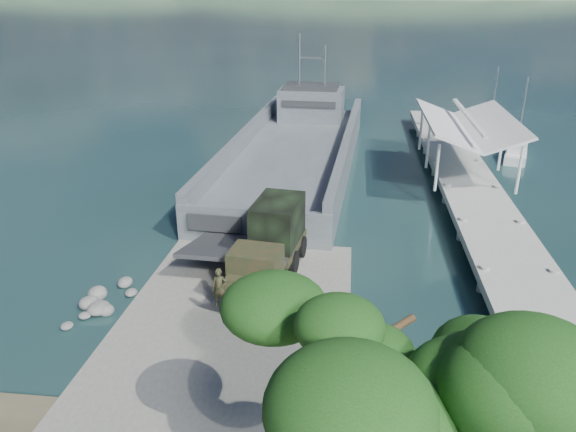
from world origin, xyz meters
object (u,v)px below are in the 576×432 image
object	(u,v)px
sailboat_far	(491,125)
sailboat_near	(516,154)
overhang_tree	(391,380)
landing_craft	(294,158)
military_truck	(271,243)
soldier	(220,296)
pier	(465,169)

from	to	relation	value
sailboat_far	sailboat_near	bearing A→B (deg)	-102.29
overhang_tree	landing_craft	bearing A→B (deg)	99.52
landing_craft	military_truck	size ratio (longest dim) A/B	4.66
soldier	sailboat_near	world-z (taller)	sailboat_near
landing_craft	sailboat_far	distance (m)	24.72
pier	overhang_tree	size ratio (longest dim) A/B	5.55
landing_craft	sailboat_far	xyz separation A→B (m)	(18.88, 15.94, -0.52)
landing_craft	military_truck	bearing A→B (deg)	-84.47
sailboat_near	overhang_tree	world-z (taller)	overhang_tree
pier	military_truck	xyz separation A→B (m)	(-11.98, -15.05, 0.61)
pier	sailboat_far	size ratio (longest dim) A/B	6.89
pier	landing_craft	bearing A→B (deg)	164.02
landing_craft	sailboat_far	world-z (taller)	landing_craft
soldier	sailboat_far	world-z (taller)	sailboat_far
soldier	overhang_tree	distance (m)	12.95
sailboat_near	overhang_tree	bearing A→B (deg)	-92.46
military_truck	soldier	xyz separation A→B (m)	(-1.71, -3.89, -0.80)
pier	landing_craft	distance (m)	13.24
sailboat_near	overhang_tree	distance (m)	40.58
military_truck	landing_craft	bearing A→B (deg)	99.79
military_truck	soldier	world-z (taller)	military_truck
pier	sailboat_far	world-z (taller)	sailboat_far
sailboat_far	overhang_tree	xyz separation A→B (m)	(-13.37, -48.84, 5.43)
soldier	overhang_tree	size ratio (longest dim) A/B	0.23
landing_craft	sailboat_near	size ratio (longest dim) A/B	5.06
overhang_tree	soldier	bearing A→B (deg)	122.19
military_truck	pier	bearing A→B (deg)	59.02
pier	landing_craft	size ratio (longest dim) A/B	1.23
sailboat_far	overhang_tree	world-z (taller)	overhang_tree
pier	soldier	world-z (taller)	pier
landing_craft	sailboat_far	size ratio (longest dim) A/B	5.58
landing_craft	soldier	xyz separation A→B (m)	(-0.98, -22.58, 0.55)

